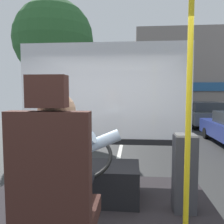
# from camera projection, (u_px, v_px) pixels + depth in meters

# --- Properties ---
(ground) EXTENTS (18.00, 44.00, 0.06)m
(ground) POSITION_uv_depth(u_px,v_px,m) (124.00, 135.00, 10.71)
(ground) COLOR #2D2D2D
(driver_seat) EXTENTS (0.48, 0.48, 1.33)m
(driver_seat) POSITION_uv_depth(u_px,v_px,m) (56.00, 200.00, 1.46)
(driver_seat) COLOR black
(driver_seat) RESTS_ON bus_floor
(bus_driver) EXTENTS (0.79, 0.59, 0.77)m
(bus_driver) POSITION_uv_depth(u_px,v_px,m) (61.00, 165.00, 1.57)
(bus_driver) COLOR black
(bus_driver) RESTS_ON driver_seat
(steering_console) EXTENTS (1.10, 1.01, 0.80)m
(steering_console) POSITION_uv_depth(u_px,v_px,m) (91.00, 180.00, 2.70)
(steering_console) COLOR black
(steering_console) RESTS_ON bus_floor
(handrail_pole) EXTENTS (0.04, 0.04, 1.95)m
(handrail_pole) POSITION_uv_depth(u_px,v_px,m) (188.00, 125.00, 1.85)
(handrail_pole) COLOR yellow
(handrail_pole) RESTS_ON bus_floor
(fare_box) EXTENTS (0.22, 0.21, 0.81)m
(fare_box) POSITION_uv_depth(u_px,v_px,m) (184.00, 173.00, 2.42)
(fare_box) COLOR #333338
(fare_box) RESTS_ON bus_floor
(windshield_panel) EXTENTS (2.50, 0.08, 1.48)m
(windshield_panel) POSITION_uv_depth(u_px,v_px,m) (105.00, 105.00, 3.43)
(windshield_panel) COLOR silver
(street_tree) EXTENTS (3.22, 3.22, 5.67)m
(street_tree) POSITION_uv_depth(u_px,v_px,m) (54.00, 41.00, 9.57)
(street_tree) COLOR #4C3828
(street_tree) RESTS_ON ground
(shop_building) EXTENTS (9.98, 4.48, 6.54)m
(shop_building) POSITION_uv_depth(u_px,v_px,m) (199.00, 75.00, 18.51)
(shop_building) COLOR gray
(shop_building) RESTS_ON ground
(parked_car_charcoal) EXTENTS (2.00, 4.23, 1.38)m
(parked_car_charcoal) POSITION_uv_depth(u_px,v_px,m) (203.00, 114.00, 13.49)
(parked_car_charcoal) COLOR #474C51
(parked_car_charcoal) RESTS_ON ground
(parked_car_green) EXTENTS (2.00, 3.96, 1.45)m
(parked_car_green) POSITION_uv_depth(u_px,v_px,m) (184.00, 107.00, 18.84)
(parked_car_green) COLOR #195633
(parked_car_green) RESTS_ON ground
(parked_car_black) EXTENTS (2.03, 3.98, 1.27)m
(parked_car_black) POSITION_uv_depth(u_px,v_px,m) (174.00, 105.00, 24.30)
(parked_car_black) COLOR black
(parked_car_black) RESTS_ON ground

